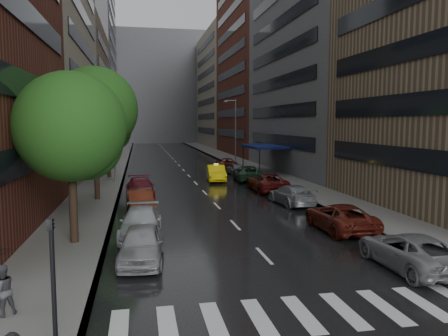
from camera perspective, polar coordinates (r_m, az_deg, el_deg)
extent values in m
plane|color=gray|center=(16.46, 9.30, -15.35)|extent=(220.00, 220.00, 0.00)
cube|color=black|center=(64.86, -6.20, 0.68)|extent=(14.00, 140.00, 0.01)
cube|color=gray|center=(64.73, -14.17, 0.59)|extent=(4.00, 140.00, 0.15)
cube|color=gray|center=(66.21, 1.58, 0.89)|extent=(4.00, 140.00, 0.15)
cube|color=silver|center=(13.74, -13.60, -19.89)|extent=(0.55, 2.80, 0.01)
cube|color=silver|center=(13.74, -7.39, -19.76)|extent=(0.55, 2.80, 0.01)
cube|color=silver|center=(13.88, -1.27, -19.43)|extent=(0.55, 2.80, 0.01)
cube|color=silver|center=(14.16, 4.64, -18.91)|extent=(0.55, 2.80, 0.01)
cube|color=silver|center=(14.57, 10.23, -18.24)|extent=(0.55, 2.80, 0.01)
cube|color=silver|center=(15.10, 15.43, -17.47)|extent=(0.55, 2.80, 0.01)
cube|color=silver|center=(15.74, 20.20, -16.63)|extent=(0.55, 2.80, 0.01)
cube|color=silver|center=(16.47, 24.53, -15.77)|extent=(0.55, 2.80, 0.01)
cube|color=gray|center=(52.43, -22.42, 17.70)|extent=(8.00, 28.00, 34.00)
cube|color=#937A5B|center=(79.10, -18.23, 9.35)|extent=(8.00, 28.00, 22.00)
cube|color=slate|center=(109.56, -16.38, 12.59)|extent=(8.00, 32.00, 38.00)
cube|color=slate|center=(54.67, 11.22, 12.22)|extent=(8.00, 28.00, 24.00)
cube|color=maroon|center=(81.86, 3.64, 14.43)|extent=(8.00, 28.00, 36.00)
cube|color=gray|center=(110.55, -0.38, 10.16)|extent=(8.00, 32.00, 28.00)
cube|color=slate|center=(132.85, -8.81, 10.26)|extent=(40.00, 14.00, 32.00)
cylinder|color=#382619|center=(22.36, -19.11, -3.78)|extent=(0.40, 0.40, 4.61)
sphere|color=#1E5116|center=(22.06, -19.42, 5.10)|extent=(5.26, 5.26, 5.26)
cylinder|color=#382619|center=(34.32, -16.31, 0.42)|extent=(0.40, 0.40, 5.56)
sphere|color=#1E5116|center=(34.19, -16.52, 7.38)|extent=(6.35, 6.35, 6.35)
cylinder|color=#382619|center=(48.06, -14.81, 1.31)|extent=(0.40, 0.40, 4.42)
sphere|color=#1E5116|center=(47.92, -14.91, 5.26)|extent=(5.05, 5.05, 5.05)
imported|color=yellow|center=(44.38, -1.04, -0.67)|extent=(2.17, 5.09, 1.63)
imported|color=#9F9EA3|center=(19.25, -10.74, -9.76)|extent=(2.17, 4.68, 1.55)
imported|color=#B6BAC0|center=(23.31, -10.80, -7.07)|extent=(2.39, 5.25, 1.49)
imported|color=#562011|center=(29.36, -10.86, -4.37)|extent=(1.98, 4.65, 1.49)
imported|color=#561118|center=(35.24, -10.90, -2.58)|extent=(2.28, 5.43, 1.57)
imported|color=gray|center=(19.71, 23.12, -9.91)|extent=(2.45, 5.28, 1.46)
imported|color=#5B1B12|center=(25.06, 14.89, -6.22)|extent=(2.53, 5.44, 1.51)
imported|color=gray|center=(32.10, 8.83, -3.47)|extent=(2.42, 5.19, 1.47)
imported|color=#571311|center=(37.89, 5.66, -1.89)|extent=(2.62, 5.68, 1.58)
imported|color=#1B3C24|center=(44.41, 3.13, -0.72)|extent=(3.15, 5.86, 1.56)
imported|color=slate|center=(50.01, 1.51, -0.09)|extent=(1.94, 4.08, 1.35)
imported|color=#5E1912|center=(55.13, 0.32, 0.54)|extent=(2.87, 5.45, 1.46)
imported|color=#4D4D52|center=(15.16, -26.98, -14.06)|extent=(0.97, 0.94, 1.58)
imported|color=black|center=(14.89, -27.14, -10.94)|extent=(0.96, 0.98, 0.88)
cylinder|color=black|center=(12.18, -21.36, -14.70)|extent=(0.12, 0.12, 3.20)
imported|color=black|center=(11.77, -21.62, -8.30)|extent=(0.18, 0.15, 0.90)
cylinder|color=gray|center=(44.44, -14.15, 4.11)|extent=(0.18, 0.18, 9.00)
cube|color=gray|center=(44.46, -12.46, 9.57)|extent=(0.50, 0.22, 0.16)
cylinder|color=gray|center=(60.82, 1.52, 4.75)|extent=(0.18, 0.18, 9.00)
cube|color=gray|center=(60.59, 0.22, 8.72)|extent=(0.50, 0.22, 0.16)
cube|color=navy|center=(51.50, 5.24, 2.83)|extent=(4.00, 8.00, 0.25)
cylinder|color=black|center=(47.52, 4.65, 0.76)|extent=(0.12, 0.12, 3.00)
cylinder|color=black|center=(54.85, 2.51, 1.47)|extent=(0.12, 0.12, 3.00)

